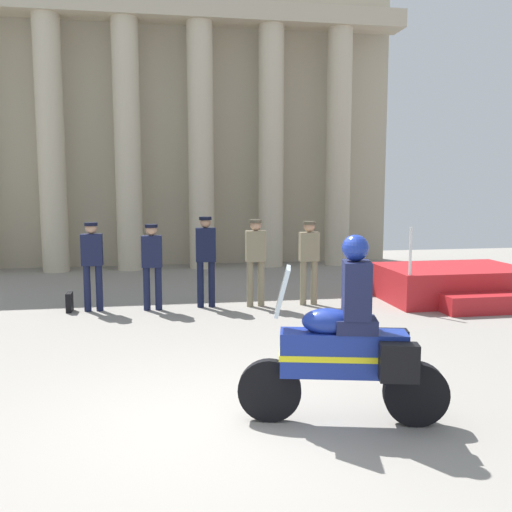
{
  "coord_description": "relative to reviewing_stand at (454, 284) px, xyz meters",
  "views": [
    {
      "loc": [
        -0.59,
        -5.34,
        2.37
      ],
      "look_at": [
        0.8,
        2.64,
        1.35
      ],
      "focal_mm": 39.67,
      "sensor_mm": 36.0,
      "label": 1
    }
  ],
  "objects": [
    {
      "name": "motorcycle_with_rider",
      "position": [
        -4.13,
        -5.41,
        0.46
      ],
      "size": [
        2.06,
        0.86,
        1.9
      ],
      "rotation": [
        0.0,
        0.0,
        2.9
      ],
      "color": "black",
      "rests_on": "ground_plane"
    },
    {
      "name": "reviewing_stand",
      "position": [
        0.0,
        0.0,
        0.0
      ],
      "size": [
        2.87,
        2.44,
        1.6
      ],
      "color": "#B21E23",
      "rests_on": "ground_plane"
    },
    {
      "name": "officer_in_row_0",
      "position": [
        -7.2,
        0.27,
        0.65
      ],
      "size": [
        0.39,
        0.24,
        1.68
      ],
      "rotation": [
        0.0,
        0.0,
        3.1
      ],
      "color": "#141938",
      "rests_on": "ground_plane"
    },
    {
      "name": "ground_plane",
      "position": [
        -5.38,
        -5.25,
        -0.34
      ],
      "size": [
        28.0,
        28.0,
        0.0
      ],
      "primitive_type": "plane",
      "color": "gray"
    },
    {
      "name": "colonnade_backdrop",
      "position": [
        -5.74,
        6.09,
        3.79
      ],
      "size": [
        13.69,
        1.57,
        8.06
      ],
      "color": "#B6AB91",
      "rests_on": "ground_plane"
    },
    {
      "name": "officer_in_row_2",
      "position": [
        -5.07,
        0.26,
        0.71
      ],
      "size": [
        0.39,
        0.24,
        1.77
      ],
      "rotation": [
        0.0,
        0.0,
        3.1
      ],
      "color": "black",
      "rests_on": "ground_plane"
    },
    {
      "name": "officer_in_row_3",
      "position": [
        -4.11,
        0.16,
        0.67
      ],
      "size": [
        0.39,
        0.24,
        1.71
      ],
      "rotation": [
        0.0,
        0.0,
        3.1
      ],
      "color": "#7A7056",
      "rests_on": "ground_plane"
    },
    {
      "name": "officer_in_row_4",
      "position": [
        -3.04,
        0.14,
        0.65
      ],
      "size": [
        0.39,
        0.24,
        1.66
      ],
      "rotation": [
        0.0,
        0.0,
        3.1
      ],
      "color": "#7A7056",
      "rests_on": "ground_plane"
    },
    {
      "name": "officer_in_row_1",
      "position": [
        -6.1,
        0.17,
        0.63
      ],
      "size": [
        0.39,
        0.24,
        1.64
      ],
      "rotation": [
        0.0,
        0.0,
        3.1
      ],
      "color": "#141938",
      "rests_on": "ground_plane"
    },
    {
      "name": "briefcase_on_ground",
      "position": [
        -7.65,
        0.31,
        -0.16
      ],
      "size": [
        0.1,
        0.32,
        0.36
      ],
      "primitive_type": "cube",
      "color": "black",
      "rests_on": "ground_plane"
    }
  ]
}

